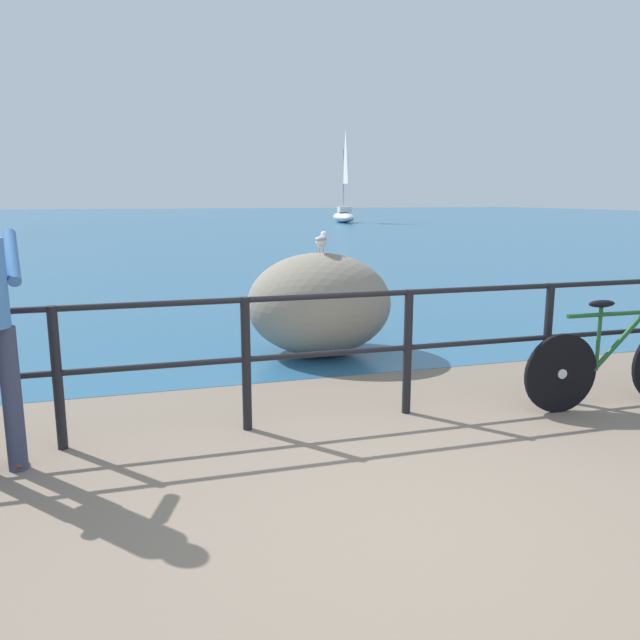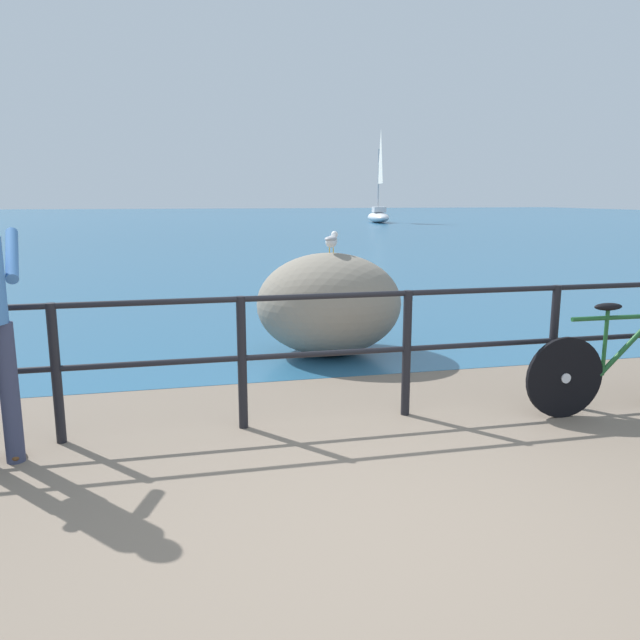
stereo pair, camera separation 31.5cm
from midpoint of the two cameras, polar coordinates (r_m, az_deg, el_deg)
The scene contains 7 objects.
ground_plane at distance 22.94m, azimuth -9.84°, elevation 6.57°, with size 120.00×120.00×0.10m, color #756656.
sea_surface at distance 50.70m, azimuth -11.67°, elevation 9.02°, with size 120.00×90.00×0.01m, color #285B7F.
promenade_railing at distance 4.82m, azimuth 2.50°, elevation -2.10°, with size 9.26×0.07×1.02m.
bicycle at distance 5.70m, azimuth 27.42°, elevation -3.82°, with size 1.70×0.48×0.92m.
breakwater_boulder_main at distance 6.96m, azimuth 2.13°, elevation 1.49°, with size 1.62×1.45×1.14m.
seagull at distance 6.88m, azimuth 2.38°, elevation 7.30°, with size 0.24×0.32×0.23m.
sailboat at distance 43.33m, azimuth 5.57°, elevation 9.80°, with size 2.01×4.55×6.16m.
Camera 2 is at (-1.10, -2.87, 1.74)m, focal length 35.00 mm.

